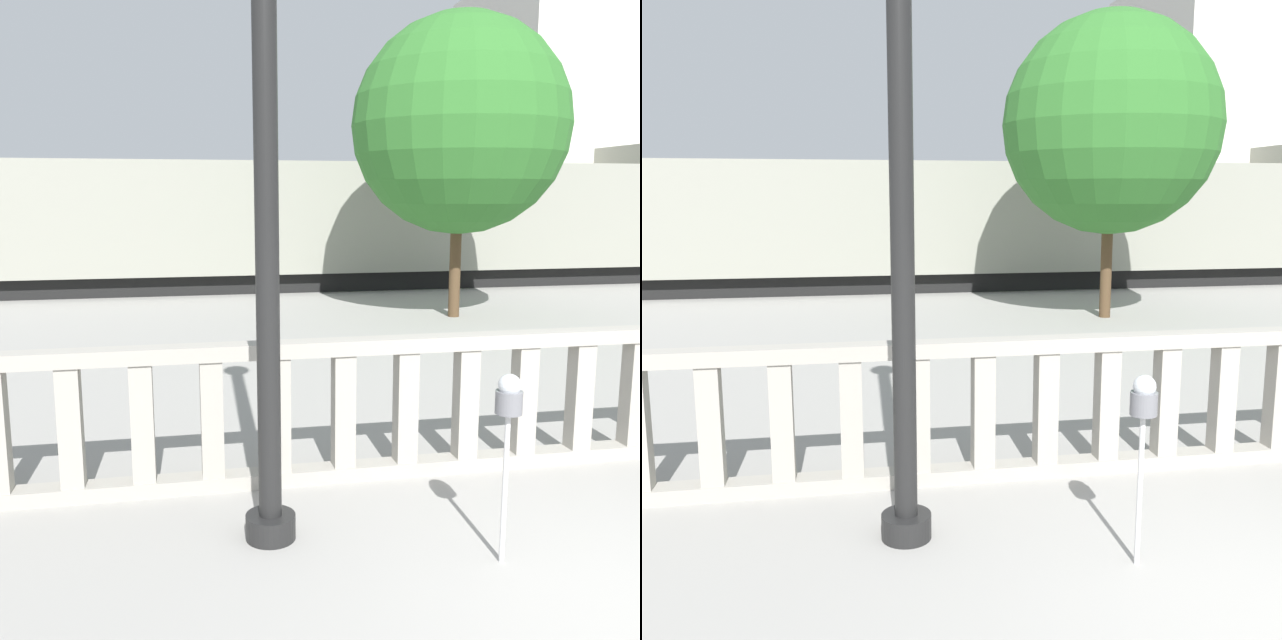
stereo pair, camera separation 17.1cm
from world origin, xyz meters
The scene contains 7 objects.
balustrade centered at (0.00, 2.82, 0.68)m, with size 13.98×0.24×1.37m.
lamppost centered at (-2.38, 1.76, 2.92)m, with size 0.40×0.40×5.39m.
parking_meter centered at (-0.74, 1.05, 1.18)m, with size 0.20×0.20×1.44m.
train_near centered at (-0.88, 17.11, 1.88)m, with size 29.31×3.15×4.18m.
train_far centered at (5.84, 25.40, 1.82)m, with size 28.28×3.07×4.07m.
building_block centered at (13.87, 21.82, 5.12)m, with size 11.05×7.20×10.24m.
tree_left centered at (3.02, 11.33, 4.15)m, with size 4.64×4.64×6.48m.
Camera 1 is at (-3.05, -3.49, 2.70)m, focal length 40.00 mm.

